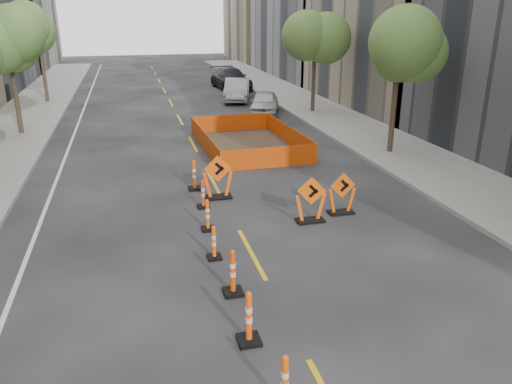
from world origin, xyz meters
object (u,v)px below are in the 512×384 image
object	(u,v)px
channelizer_7	(203,194)
chevron_sign_center	(311,200)
parked_car_near	(264,103)
parked_car_mid	(237,90)
channelizer_2	(285,382)
channelizer_4	(233,272)
channelizer_5	(214,242)
parked_car_far	(231,79)
channelizer_6	(208,215)
channelizer_3	(249,317)
channelizer_8	(194,175)
chevron_sign_right	(342,193)
chevron_sign_left	(218,177)

from	to	relation	value
channelizer_7	chevron_sign_center	xyz separation A→B (m)	(3.01, -1.96, 0.24)
chevron_sign_center	parked_car_near	world-z (taller)	chevron_sign_center
chevron_sign_center	parked_car_mid	bearing A→B (deg)	101.15
chevron_sign_center	parked_car_mid	distance (m)	22.19
channelizer_2	channelizer_4	distance (m)	3.65
channelizer_5	parked_car_near	world-z (taller)	parked_car_near
channelizer_5	chevron_sign_center	bearing A→B (deg)	27.18
parked_car_far	parked_car_near	bearing A→B (deg)	-96.29
channelizer_6	chevron_sign_center	xyz separation A→B (m)	(3.15, -0.14, 0.24)
channelizer_3	channelizer_6	world-z (taller)	channelizer_3
channelizer_4	channelizer_6	world-z (taller)	channelizer_4
chevron_sign_center	parked_car_far	size ratio (longest dim) A/B	0.25
channelizer_8	chevron_sign_center	bearing A→B (deg)	-51.11
channelizer_4	chevron_sign_center	xyz separation A→B (m)	(3.15, 3.51, 0.17)
chevron_sign_right	parked_car_near	bearing A→B (deg)	82.72
chevron_sign_right	parked_car_mid	distance (m)	21.71
parked_car_mid	parked_car_far	xyz separation A→B (m)	(0.74, 5.81, 0.06)
chevron_sign_right	parked_car_near	distance (m)	16.52
channelizer_8	parked_car_far	size ratio (longest dim) A/B	0.20
channelizer_6	parked_car_mid	size ratio (longest dim) A/B	0.21
parked_car_mid	channelizer_7	bearing A→B (deg)	-90.03
channelizer_6	parked_car_far	distance (m)	28.45
channelizer_4	parked_car_mid	xyz separation A→B (m)	(5.61, 25.56, 0.21)
channelizer_6	channelizer_4	bearing A→B (deg)	-90.01
chevron_sign_center	parked_car_near	size ratio (longest dim) A/B	0.35
channelizer_2	chevron_sign_left	distance (m)	9.91
channelizer_2	channelizer_4	bearing A→B (deg)	91.46
parked_car_near	parked_car_far	world-z (taller)	parked_car_far
channelizer_2	channelizer_8	xyz separation A→B (m)	(0.00, 10.94, 0.05)
channelizer_7	parked_car_near	world-z (taller)	parked_car_near
chevron_sign_center	parked_car_far	distance (m)	28.05
channelizer_3	parked_car_mid	xyz separation A→B (m)	(5.67, 27.39, 0.21)
parked_car_far	chevron_sign_center	bearing A→B (deg)	-102.28
channelizer_3	chevron_sign_center	world-z (taller)	chevron_sign_center
parked_car_near	channelizer_8	bearing A→B (deg)	-96.12
channelizer_6	chevron_sign_left	bearing A→B (deg)	73.36
channelizer_2	channelizer_3	size ratio (longest dim) A/B	0.91
channelizer_5	chevron_sign_left	xyz separation A→B (m)	(0.90, 4.41, 0.31)
channelizer_4	chevron_sign_left	size ratio (longest dim) A/B	0.72
channelizer_3	parked_car_far	bearing A→B (deg)	79.08
parked_car_near	parked_car_far	distance (m)	11.09
channelizer_6	channelizer_8	xyz separation A→B (m)	(0.10, 3.65, 0.08)
channelizer_5	parked_car_mid	distance (m)	24.42
channelizer_8	parked_car_far	xyz separation A→B (m)	(6.25, 24.09, 0.27)
channelizer_4	channelizer_8	size ratio (longest dim) A/B	0.99
chevron_sign_right	parked_car_mid	xyz separation A→B (m)	(1.27, 21.68, 0.09)
channelizer_4	channelizer_7	size ratio (longest dim) A/B	1.15
channelizer_6	parked_car_far	world-z (taller)	parked_car_far
channelizer_5	channelizer_6	size ratio (longest dim) A/B	0.96
chevron_sign_center	channelizer_8	bearing A→B (deg)	146.40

